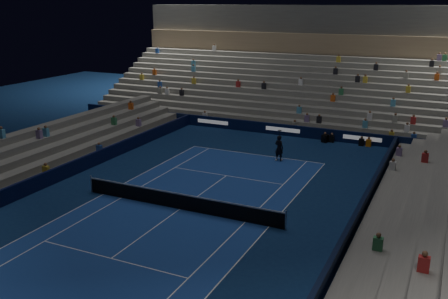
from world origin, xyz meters
The scene contains 11 objects.
ground centered at (0.00, 0.00, 0.00)m, with size 90.00×90.00×0.00m, color #0C2149.
court_surface centered at (0.00, 0.00, 0.01)m, with size 10.97×23.77×0.01m, color navy.
sponsor_barrier_far centered at (0.00, 18.50, 0.50)m, with size 44.00×0.25×1.00m, color black.
sponsor_barrier_east centered at (9.70, 0.00, 0.50)m, with size 0.25×37.00×1.00m, color black.
sponsor_barrier_west centered at (-9.70, 0.00, 0.50)m, with size 0.25×37.00×1.00m, color black.
grandstand_main centered at (0.00, 27.90, 3.38)m, with size 44.00×15.20×11.20m.
grandstand_east centered at (13.17, 0.00, 0.92)m, with size 5.00×37.00×2.50m.
grandstand_west centered at (-13.17, 0.00, 0.92)m, with size 5.00×37.00×2.50m.
tennis_net centered at (0.00, 0.00, 0.50)m, with size 12.90×0.10×1.10m.
tennis_player centered at (2.13, 11.22, 0.99)m, with size 0.72×0.47×1.97m, color black.
broadcast_camera centered at (4.00, 17.82, 0.33)m, with size 0.59×1.00×0.65m.
Camera 1 is at (13.66, -23.04, 11.51)m, focal length 39.98 mm.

